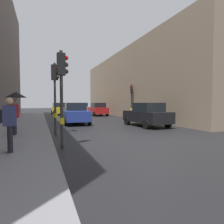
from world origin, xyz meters
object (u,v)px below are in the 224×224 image
at_px(traffic_light_mid_street, 131,95).
at_px(traffic_light_near_left, 62,81).
at_px(traffic_light_near_right, 55,85).
at_px(car_yellow_taxi, 59,109).
at_px(car_red_sedan, 98,109).
at_px(car_silver_hatchback, 82,108).
at_px(car_green_estate, 71,111).
at_px(pedestrian_with_umbrella, 16,101).
at_px(car_blue_van, 76,113).
at_px(pedestrian_with_grey_backpack, 8,121).
at_px(car_dark_suv, 147,115).

xyz_separation_m(traffic_light_mid_street, traffic_light_near_left, (-8.46, -11.18, 0.00)).
bearing_deg(traffic_light_near_right, car_yellow_taxi, 84.24).
bearing_deg(car_red_sedan, traffic_light_mid_street, -74.16).
bearing_deg(car_silver_hatchback, car_yellow_taxi, -134.64).
distance_m(car_green_estate, pedestrian_with_umbrella, 11.99).
bearing_deg(car_yellow_taxi, car_blue_van, -89.35).
xyz_separation_m(traffic_light_near_right, car_green_estate, (2.41, 10.71, -1.84)).
relative_size(traffic_light_near_right, car_silver_hatchback, 0.92).
height_order(pedestrian_with_umbrella, pedestrian_with_grey_backpack, pedestrian_with_umbrella).
distance_m(traffic_light_near_left, car_blue_van, 8.85).
relative_size(car_blue_van, pedestrian_with_umbrella, 2.00).
xyz_separation_m(car_yellow_taxi, pedestrian_with_grey_backpack, (-3.59, -22.20, 0.29)).
relative_size(traffic_light_mid_street, traffic_light_near_left, 1.00).
distance_m(traffic_light_mid_street, car_red_sedan, 7.05).
bearing_deg(car_blue_van, car_red_sedan, 63.54).
bearing_deg(traffic_light_near_right, car_dark_suv, 12.12).
height_order(traffic_light_near_right, car_silver_hatchback, traffic_light_near_right).
bearing_deg(car_dark_suv, car_silver_hatchback, 91.93).
distance_m(car_yellow_taxi, car_green_estate, 7.34).
bearing_deg(traffic_light_near_right, car_blue_van, 68.54).
xyz_separation_m(traffic_light_mid_street, car_red_sedan, (-1.87, 6.58, -1.71)).
distance_m(car_red_sedan, car_silver_hatchback, 7.93).
bearing_deg(car_red_sedan, pedestrian_with_umbrella, -120.10).
bearing_deg(traffic_light_near_right, pedestrian_with_grey_backpack, -113.00).
xyz_separation_m(car_yellow_taxi, car_green_estate, (0.59, -7.32, 0.00)).
bearing_deg(car_blue_van, traffic_light_mid_street, 22.72).
height_order(traffic_light_near_left, pedestrian_with_grey_backpack, traffic_light_near_left).
bearing_deg(car_dark_suv, traffic_light_near_left, -143.73).
relative_size(traffic_light_near_right, car_blue_van, 0.92).
height_order(car_yellow_taxi, car_blue_van, same).
bearing_deg(traffic_light_near_left, pedestrian_with_umbrella, 122.81).
height_order(car_blue_van, pedestrian_with_umbrella, pedestrian_with_umbrella).
height_order(traffic_light_mid_street, car_yellow_taxi, traffic_light_mid_street).
xyz_separation_m(car_blue_van, car_green_estate, (0.44, 5.70, 0.00)).
bearing_deg(car_yellow_taxi, car_red_sedan, -37.87).
bearing_deg(car_yellow_taxi, car_green_estate, -85.38).
relative_size(car_dark_suv, pedestrian_with_grey_backpack, 2.43).
distance_m(traffic_light_near_right, pedestrian_with_grey_backpack, 4.79).
bearing_deg(car_dark_suv, car_blue_van, 142.64).
height_order(car_silver_hatchback, car_yellow_taxi, same).
relative_size(traffic_light_near_right, traffic_light_near_left, 1.05).
distance_m(traffic_light_mid_street, car_dark_suv, 6.77).
height_order(traffic_light_mid_street, traffic_light_near_left, same).
xyz_separation_m(traffic_light_near_left, car_green_estate, (2.40, 14.16, -1.71)).
bearing_deg(car_green_estate, traffic_light_mid_street, -26.21).
xyz_separation_m(traffic_light_near_right, car_dark_suv, (6.65, 1.43, -1.84)).
height_order(traffic_light_near_right, car_red_sedan, traffic_light_near_right).
height_order(traffic_light_mid_street, pedestrian_with_umbrella, traffic_light_mid_street).
bearing_deg(pedestrian_with_grey_backpack, car_blue_van, 67.84).
distance_m(car_dark_suv, pedestrian_with_umbrella, 8.85).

